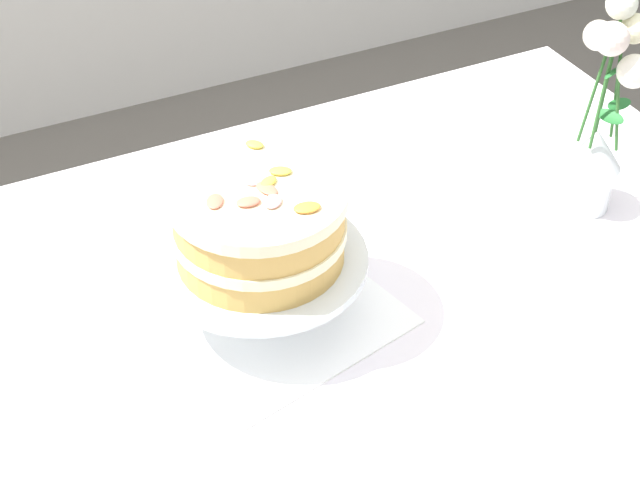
{
  "coord_description": "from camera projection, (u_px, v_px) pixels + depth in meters",
  "views": [
    {
      "loc": [
        -0.5,
        -0.91,
        1.69
      ],
      "look_at": [
        -0.05,
        0.01,
        0.86
      ],
      "focal_mm": 55.65,
      "sensor_mm": 36.0,
      "label": 1
    }
  ],
  "objects": [
    {
      "name": "layer_cake",
      "position": [
        259.0,
        223.0,
        1.29
      ],
      "size": [
        0.23,
        0.23,
        0.12
      ],
      "color": "tan",
      "rests_on": "cake_stand"
    },
    {
      "name": "linen_napkin",
      "position": [
        263.0,
        310.0,
        1.39
      ],
      "size": [
        0.38,
        0.38,
        0.0
      ],
      "primitive_type": "cube",
      "rotation": [
        0.0,
        0.0,
        0.23
      ],
      "color": "white",
      "rests_on": "dining_table"
    },
    {
      "name": "flower_vase",
      "position": [
        601.0,
        125.0,
        1.49
      ],
      "size": [
        0.1,
        0.1,
        0.36
      ],
      "color": "silver",
      "rests_on": "dining_table"
    },
    {
      "name": "dining_table",
      "position": [
        362.0,
        357.0,
        1.45
      ],
      "size": [
        1.4,
        1.0,
        0.74
      ],
      "color": "white",
      "rests_on": "ground"
    },
    {
      "name": "cake_stand",
      "position": [
        261.0,
        266.0,
        1.34
      ],
      "size": [
        0.29,
        0.29,
        0.1
      ],
      "color": "silver",
      "rests_on": "linen_napkin"
    }
  ]
}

